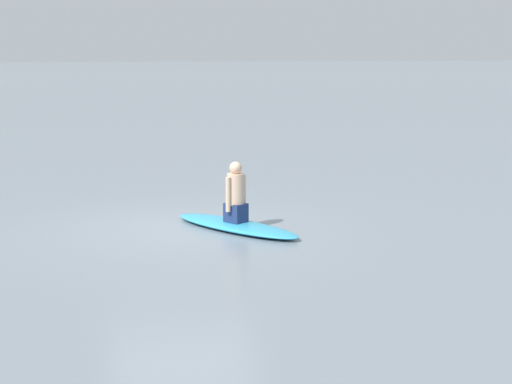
% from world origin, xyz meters
% --- Properties ---
extents(ground_plane, '(400.00, 400.00, 0.00)m').
position_xyz_m(ground_plane, '(0.00, 0.00, 0.00)').
color(ground_plane, gray).
extents(surfboard, '(2.64, 2.17, 0.13)m').
position_xyz_m(surfboard, '(-0.19, -0.90, 0.07)').
color(surfboard, '#339EC6').
rests_on(surfboard, ground).
extents(person_paddler, '(0.43, 0.42, 1.02)m').
position_xyz_m(person_paddler, '(-0.19, -0.90, 0.59)').
color(person_paddler, navy).
rests_on(person_paddler, surfboard).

